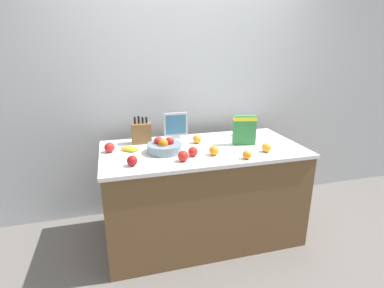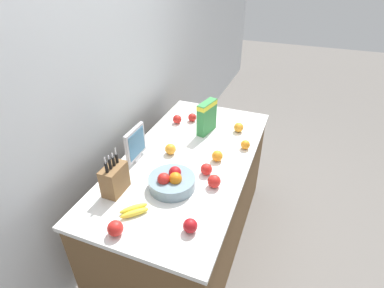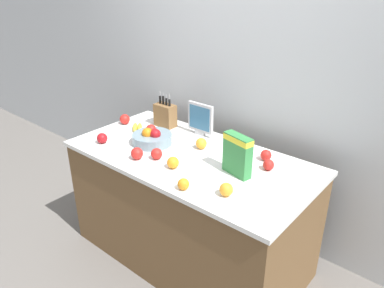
{
  "view_description": "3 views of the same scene",
  "coord_description": "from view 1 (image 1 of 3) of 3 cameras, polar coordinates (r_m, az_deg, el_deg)",
  "views": [
    {
      "loc": [
        -0.74,
        -2.34,
        1.7
      ],
      "look_at": [
        -0.1,
        -0.01,
        0.91
      ],
      "focal_mm": 28.0,
      "sensor_mm": 36.0,
      "label": 1
    },
    {
      "loc": [
        -1.61,
        -0.65,
        2.1
      ],
      "look_at": [
        0.08,
        0.0,
        0.93
      ],
      "focal_mm": 28.0,
      "sensor_mm": 36.0,
      "label": 2
    },
    {
      "loc": [
        1.47,
        -1.74,
        2.03
      ],
      "look_at": [
        -0.02,
        0.05,
        0.93
      ],
      "focal_mm": 35.0,
      "sensor_mm": 36.0,
      "label": 3
    }
  ],
  "objects": [
    {
      "name": "wall_back",
      "position": [
        3.1,
        -1.54,
        10.68
      ],
      "size": [
        9.0,
        0.06,
        2.6
      ],
      "color": "silver",
      "rests_on": "ground_plane"
    },
    {
      "name": "apple_by_knife_block",
      "position": [
        2.56,
        -15.45,
        -0.63
      ],
      "size": [
        0.08,
        0.08,
        0.08
      ],
      "primitive_type": "sphere",
      "color": "red",
      "rests_on": "counter"
    },
    {
      "name": "orange_back_center",
      "position": [
        2.36,
        10.42,
        -2.02
      ],
      "size": [
        0.07,
        0.07,
        0.07
      ],
      "primitive_type": "sphere",
      "color": "orange",
      "rests_on": "counter"
    },
    {
      "name": "banana_bunch",
      "position": [
        2.55,
        -11.77,
        -0.91
      ],
      "size": [
        0.17,
        0.16,
        0.04
      ],
      "rotation": [
        0.0,
        0.0,
        5.37
      ],
      "color": "yellow",
      "rests_on": "counter"
    },
    {
      "name": "fruit_bowl",
      "position": [
        2.47,
        -5.28,
        -0.54
      ],
      "size": [
        0.29,
        0.29,
        0.13
      ],
      "color": "gray",
      "rests_on": "counter"
    },
    {
      "name": "small_monitor",
      "position": [
        2.81,
        -3.13,
        3.63
      ],
      "size": [
        0.22,
        0.03,
        0.25
      ],
      "color": "#B7B7BC",
      "rests_on": "counter"
    },
    {
      "name": "orange_mid_left",
      "position": [
        2.7,
        1.0,
        0.97
      ],
      "size": [
        0.08,
        0.08,
        0.08
      ],
      "primitive_type": "sphere",
      "color": "orange",
      "rests_on": "counter"
    },
    {
      "name": "apple_near_bananas",
      "position": [
        2.37,
        0.17,
        -1.45
      ],
      "size": [
        0.08,
        0.08,
        0.08
      ],
      "primitive_type": "sphere",
      "color": "red",
      "rests_on": "counter"
    },
    {
      "name": "counter",
      "position": [
        2.76,
        1.9,
        -9.23
      ],
      "size": [
        1.72,
        0.87,
        0.87
      ],
      "color": "brown",
      "rests_on": "ground_plane"
    },
    {
      "name": "ground_plane",
      "position": [
        2.98,
        1.81,
        -16.66
      ],
      "size": [
        14.0,
        14.0,
        0.0
      ],
      "primitive_type": "plane",
      "color": "slate"
    },
    {
      "name": "apple_middle",
      "position": [
        2.97,
        8.42,
        2.33
      ],
      "size": [
        0.07,
        0.07,
        0.07
      ],
      "primitive_type": "sphere",
      "color": "red",
      "rests_on": "counter"
    },
    {
      "name": "orange_near_bowl",
      "position": [
        2.54,
        14.01,
        -0.65
      ],
      "size": [
        0.08,
        0.08,
        0.08
      ],
      "primitive_type": "sphere",
      "color": "orange",
      "rests_on": "counter"
    },
    {
      "name": "apple_front",
      "position": [
        2.27,
        -1.69,
        -2.3
      ],
      "size": [
        0.08,
        0.08,
        0.08
      ],
      "primitive_type": "sphere",
      "color": "red",
      "rests_on": "counter"
    },
    {
      "name": "cereal_box",
      "position": [
        2.68,
        9.96,
        2.9
      ],
      "size": [
        0.21,
        0.11,
        0.26
      ],
      "rotation": [
        0.0,
        0.0,
        -0.23
      ],
      "color": "#338442",
      "rests_on": "counter"
    },
    {
      "name": "apple_leftmost",
      "position": [
        2.91,
        10.68,
        1.85
      ],
      "size": [
        0.07,
        0.07,
        0.07
      ],
      "primitive_type": "sphere",
      "color": "red",
      "rests_on": "counter"
    },
    {
      "name": "orange_by_cereal",
      "position": [
        2.4,
        4.2,
        -1.25
      ],
      "size": [
        0.08,
        0.08,
        0.08
      ],
      "primitive_type": "sphere",
      "color": "orange",
      "rests_on": "counter"
    },
    {
      "name": "knife_block",
      "position": [
        2.73,
        -9.63,
        2.1
      ],
      "size": [
        0.17,
        0.1,
        0.28
      ],
      "color": "brown",
      "rests_on": "counter"
    },
    {
      "name": "apple_rightmost",
      "position": [
        2.23,
        -11.34,
        -3.15
      ],
      "size": [
        0.08,
        0.08,
        0.08
      ],
      "primitive_type": "sphere",
      "color": "#A31419",
      "rests_on": "counter"
    }
  ]
}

